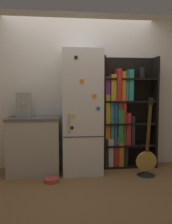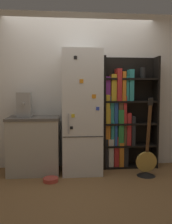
{
  "view_description": "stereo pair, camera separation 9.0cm",
  "coord_description": "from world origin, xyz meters",
  "px_view_note": "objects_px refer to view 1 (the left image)",
  "views": [
    {
      "loc": [
        -0.4,
        -3.78,
        1.3
      ],
      "look_at": [
        0.08,
        0.15,
        0.96
      ],
      "focal_mm": 40.0,
      "sensor_mm": 36.0,
      "label": 1
    },
    {
      "loc": [
        -0.31,
        -3.79,
        1.3
      ],
      "look_at": [
        0.08,
        0.15,
        0.96
      ],
      "focal_mm": 40.0,
      "sensor_mm": 36.0,
      "label": 2
    }
  ],
  "objects_px": {
    "espresso_machine": "(24,105)",
    "guitar": "(146,164)",
    "pet_bowl": "(51,180)",
    "bookshelf": "(122,117)",
    "refrigerator": "(81,112)"
  },
  "relations": [
    {
      "from": "refrigerator",
      "to": "bookshelf",
      "type": "distance_m",
      "value": 0.75
    },
    {
      "from": "guitar",
      "to": "pet_bowl",
      "type": "height_order",
      "value": "guitar"
    },
    {
      "from": "refrigerator",
      "to": "pet_bowl",
      "type": "distance_m",
      "value": 1.13
    },
    {
      "from": "espresso_machine",
      "to": "pet_bowl",
      "type": "xyz_separation_m",
      "value": [
        0.41,
        -0.47,
        -1.05
      ]
    },
    {
      "from": "espresso_machine",
      "to": "pet_bowl",
      "type": "bearing_deg",
      "value": -48.81
    },
    {
      "from": "refrigerator",
      "to": "bookshelf",
      "type": "relative_size",
      "value": 1.03
    },
    {
      "from": "guitar",
      "to": "pet_bowl",
      "type": "distance_m",
      "value": 1.46
    },
    {
      "from": "guitar",
      "to": "bookshelf",
      "type": "bearing_deg",
      "value": 116.18
    },
    {
      "from": "espresso_machine",
      "to": "pet_bowl",
      "type": "relative_size",
      "value": 1.75
    },
    {
      "from": "espresso_machine",
      "to": "guitar",
      "type": "distance_m",
      "value": 2.1
    },
    {
      "from": "guitar",
      "to": "pet_bowl",
      "type": "relative_size",
      "value": 5.46
    },
    {
      "from": "refrigerator",
      "to": "espresso_machine",
      "type": "relative_size",
      "value": 5.01
    },
    {
      "from": "refrigerator",
      "to": "guitar",
      "type": "xyz_separation_m",
      "value": [
        0.97,
        -0.32,
        -0.79
      ]
    },
    {
      "from": "refrigerator",
      "to": "pet_bowl",
      "type": "xyz_separation_m",
      "value": [
        -0.48,
        -0.43,
        -0.93
      ]
    },
    {
      "from": "bookshelf",
      "to": "pet_bowl",
      "type": "relative_size",
      "value": 8.49
    }
  ]
}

